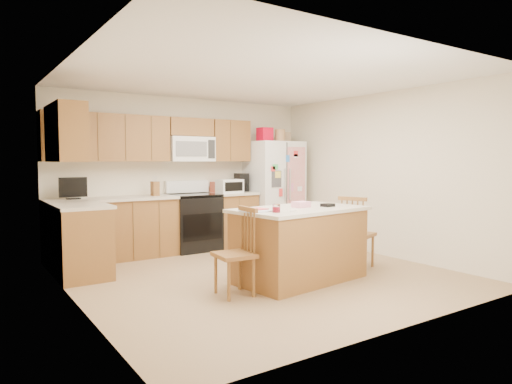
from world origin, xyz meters
TOP-DOWN VIEW (x-y plane):
  - ground at (0.00, 0.00)m, footprint 4.50×4.50m
  - room_shell at (0.00, 0.00)m, footprint 4.60×4.60m
  - cabinetry at (-0.98, 1.79)m, footprint 3.36×1.56m
  - stove at (0.00, 1.94)m, footprint 0.76×0.65m
  - refrigerator at (1.57, 1.87)m, footprint 0.90×0.79m
  - island at (0.24, -0.49)m, footprint 1.73×1.15m
  - windsor_chair_left at (-0.72, -0.59)m, footprint 0.43×0.44m
  - windsor_chair_back at (0.22, 0.11)m, footprint 0.46×0.45m
  - windsor_chair_right at (1.30, -0.41)m, footprint 0.53×0.54m

SIDE VIEW (x-z plane):
  - ground at x=0.00m, z-range 0.00..0.00m
  - windsor_chair_back at x=0.22m, z-range -0.02..0.85m
  - island at x=0.24m, z-range -0.04..0.94m
  - windsor_chair_left at x=-0.72m, z-range -0.03..0.93m
  - windsor_chair_right at x=1.30m, z-range -0.03..0.95m
  - stove at x=0.00m, z-range -0.09..1.04m
  - cabinetry at x=-0.98m, z-range -0.16..1.99m
  - refrigerator at x=1.57m, z-range -0.10..1.94m
  - room_shell at x=0.00m, z-range 0.18..2.70m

